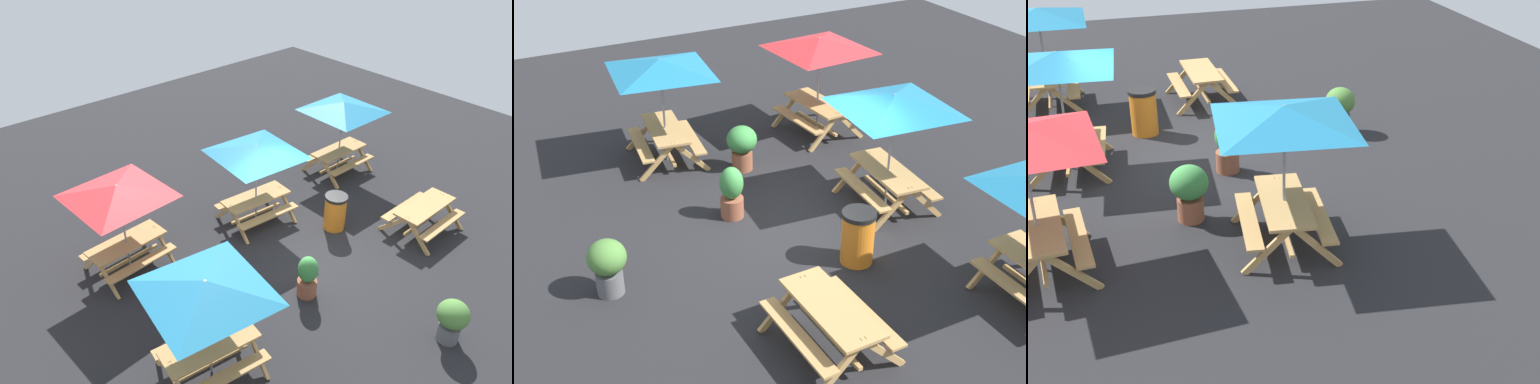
# 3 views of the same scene
# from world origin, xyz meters

# --- Properties ---
(ground_plane) EXTENTS (24.00, 24.00, 0.00)m
(ground_plane) POSITION_xyz_m (0.00, 0.00, 0.00)
(ground_plane) COLOR #232326
(ground_plane) RESTS_ON ground
(picnic_table_0) EXTENTS (1.81, 1.54, 0.81)m
(picnic_table_0) POSITION_xyz_m (3.14, -1.64, 0.56)
(picnic_table_0) COLOR tan
(picnic_table_0) RESTS_ON ground
(picnic_table_1) EXTENTS (2.82, 2.82, 2.34)m
(picnic_table_1) POSITION_xyz_m (0.17, 1.52, 1.99)
(picnic_table_1) COLOR tan
(picnic_table_1) RESTS_ON ground
(picnic_table_2) EXTENTS (2.80, 2.80, 2.34)m
(picnic_table_2) POSITION_xyz_m (-3.64, -1.55, 1.99)
(picnic_table_2) COLOR tan
(picnic_table_2) RESTS_ON ground
(picnic_table_3) EXTENTS (2.82, 2.82, 2.34)m
(picnic_table_3) POSITION_xyz_m (-3.32, 2.08, 1.99)
(picnic_table_3) COLOR tan
(picnic_table_3) RESTS_ON ground
(picnic_table_4) EXTENTS (2.83, 2.83, 2.34)m
(picnic_table_4) POSITION_xyz_m (3.82, 1.82, 1.99)
(picnic_table_4) COLOR tan
(picnic_table_4) RESTS_ON ground
(trash_bin_orange) EXTENTS (0.59, 0.59, 0.98)m
(trash_bin_orange) POSITION_xyz_m (1.51, -0.06, 0.49)
(trash_bin_orange) COLOR orange
(trash_bin_orange) RESTS_ON ground
(potted_plant_0) EXTENTS (0.45, 0.45, 1.04)m
(potted_plant_0) POSITION_xyz_m (-0.83, -1.31, 0.52)
(potted_plant_0) COLOR #935138
(potted_plant_0) RESTS_ON ground
(potted_plant_1) EXTENTS (0.64, 0.64, 0.98)m
(potted_plant_1) POSITION_xyz_m (-2.47, -0.29, 0.57)
(potted_plant_1) COLOR #935138
(potted_plant_1) RESTS_ON ground
(potted_plant_2) EXTENTS (0.63, 0.63, 0.98)m
(potted_plant_2) POSITION_xyz_m (0.38, -4.05, 0.56)
(potted_plant_2) COLOR #59595B
(potted_plant_2) RESTS_ON ground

